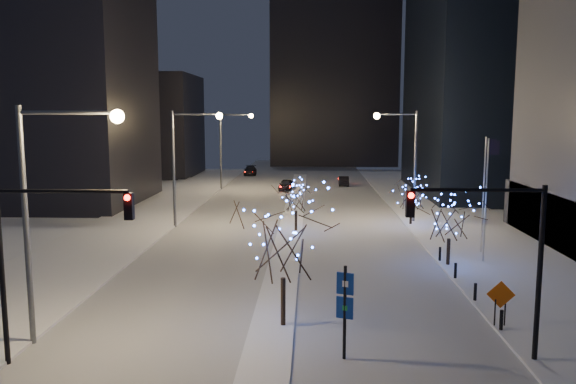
# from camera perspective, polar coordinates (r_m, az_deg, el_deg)

# --- Properties ---
(ground) EXTENTS (160.00, 160.00, 0.00)m
(ground) POSITION_cam_1_polar(r_m,az_deg,el_deg) (22.44, -2.39, -17.51)
(ground) COLOR white
(ground) RESTS_ON ground
(road) EXTENTS (20.00, 130.00, 0.02)m
(road) POSITION_cam_1_polar(r_m,az_deg,el_deg) (56.07, 0.57, -2.05)
(road) COLOR #A7ACB6
(road) RESTS_ON ground
(median) EXTENTS (2.00, 80.00, 0.15)m
(median) POSITION_cam_1_polar(r_m,az_deg,el_deg) (51.14, 0.39, -2.94)
(median) COLOR silver
(median) RESTS_ON ground
(east_sidewalk) EXTENTS (10.00, 90.00, 0.15)m
(east_sidewalk) POSITION_cam_1_polar(r_m,az_deg,el_deg) (43.41, 20.20, -5.36)
(east_sidewalk) COLOR silver
(east_sidewalk) RESTS_ON ground
(west_sidewalk) EXTENTS (8.00, 90.00, 0.15)m
(west_sidewalk) POSITION_cam_1_polar(r_m,az_deg,el_deg) (44.22, -18.60, -5.05)
(west_sidewalk) COLOR silver
(west_sidewalk) RESTS_ON ground
(filler_west_near) EXTENTS (22.00, 18.00, 24.00)m
(filler_west_near) POSITION_cam_1_polar(r_m,az_deg,el_deg) (67.20, -24.22, 9.16)
(filler_west_near) COLOR black
(filler_west_near) RESTS_ON ground
(filler_west_far) EXTENTS (18.00, 16.00, 16.00)m
(filler_west_far) POSITION_cam_1_polar(r_m,az_deg,el_deg) (94.40, -14.81, 6.56)
(filler_west_far) COLOR black
(filler_west_far) RESTS_ON ground
(horizon_block) EXTENTS (24.00, 14.00, 42.00)m
(horizon_block) POSITION_cam_1_polar(r_m,az_deg,el_deg) (112.88, 4.66, 13.56)
(horizon_block) COLOR black
(horizon_block) RESTS_ON ground
(street_lamp_w_near) EXTENTS (4.40, 0.56, 10.00)m
(street_lamp_w_near) POSITION_cam_1_polar(r_m,az_deg,el_deg) (24.84, -23.09, 0.02)
(street_lamp_w_near) COLOR #595E66
(street_lamp_w_near) RESTS_ON ground
(street_lamp_w_mid) EXTENTS (4.40, 0.56, 10.00)m
(street_lamp_w_mid) POSITION_cam_1_polar(r_m,az_deg,el_deg) (48.51, -10.36, 4.00)
(street_lamp_w_mid) COLOR #595E66
(street_lamp_w_mid) RESTS_ON ground
(street_lamp_w_far) EXTENTS (4.40, 0.56, 10.00)m
(street_lamp_w_far) POSITION_cam_1_polar(r_m,az_deg,el_deg) (73.07, -6.05, 5.31)
(street_lamp_w_far) COLOR #595E66
(street_lamp_w_far) RESTS_ON ground
(street_lamp_east) EXTENTS (3.90, 0.56, 10.00)m
(street_lamp_east) POSITION_cam_1_polar(r_m,az_deg,el_deg) (51.00, 11.82, 4.09)
(street_lamp_east) COLOR #595E66
(street_lamp_east) RESTS_ON ground
(traffic_signal_west) EXTENTS (5.26, 0.43, 7.00)m
(traffic_signal_west) POSITION_cam_1_polar(r_m,az_deg,el_deg) (23.14, -23.86, -4.93)
(traffic_signal_west) COLOR black
(traffic_signal_west) RESTS_ON ground
(traffic_signal_east) EXTENTS (5.26, 0.43, 7.00)m
(traffic_signal_east) POSITION_cam_1_polar(r_m,az_deg,el_deg) (22.92, 20.72, -4.88)
(traffic_signal_east) COLOR black
(traffic_signal_east) RESTS_ON ground
(flagpoles) EXTENTS (1.35, 2.60, 8.00)m
(flagpoles) POSITION_cam_1_polar(r_m,az_deg,el_deg) (39.52, 19.47, 0.38)
(flagpoles) COLOR silver
(flagpoles) RESTS_ON east_sidewalk
(bollards) EXTENTS (0.16, 12.16, 0.90)m
(bollards) POSITION_cam_1_polar(r_m,az_deg,el_deg) (32.64, 17.51, -8.57)
(bollards) COLOR black
(bollards) RESTS_ON east_sidewalk
(car_near) EXTENTS (2.04, 4.27, 1.41)m
(car_near) POSITION_cam_1_polar(r_m,az_deg,el_deg) (72.49, -0.20, 0.74)
(car_near) COLOR black
(car_near) RESTS_ON ground
(car_mid) EXTENTS (1.43, 3.94, 1.29)m
(car_mid) POSITION_cam_1_polar(r_m,az_deg,el_deg) (77.79, 5.67, 1.14)
(car_mid) COLOR black
(car_mid) RESTS_ON ground
(car_far) EXTENTS (2.32, 5.06, 1.43)m
(car_far) POSITION_cam_1_polar(r_m,az_deg,el_deg) (91.13, -3.86, 2.18)
(car_far) COLOR black
(car_far) RESTS_ON ground
(holiday_tree_median_near) EXTENTS (6.18, 6.18, 6.30)m
(holiday_tree_median_near) POSITION_cam_1_polar(r_m,az_deg,el_deg) (25.04, -0.50, -4.63)
(holiday_tree_median_near) COLOR black
(holiday_tree_median_near) RESTS_ON median
(holiday_tree_median_far) EXTENTS (4.23, 4.23, 4.33)m
(holiday_tree_median_far) POSITION_cam_1_polar(r_m,az_deg,el_deg) (46.11, 0.82, -0.43)
(holiday_tree_median_far) COLOR black
(holiday_tree_median_far) RESTS_ON median
(holiday_tree_plaza_near) EXTENTS (4.76, 4.76, 4.87)m
(holiday_tree_plaza_near) POSITION_cam_1_polar(r_m,az_deg,el_deg) (36.88, 16.10, -2.38)
(holiday_tree_plaza_near) COLOR black
(holiday_tree_plaza_near) RESTS_ON east_sidewalk
(holiday_tree_plaza_far) EXTENTS (4.13, 4.13, 4.20)m
(holiday_tree_plaza_far) POSITION_cam_1_polar(r_m,az_deg,el_deg) (50.09, 12.43, -0.18)
(holiday_tree_plaza_far) COLOR black
(holiday_tree_plaza_far) RESTS_ON east_sidewalk
(wayfinding_sign) EXTENTS (0.66, 0.31, 3.80)m
(wayfinding_sign) POSITION_cam_1_polar(r_m,az_deg,el_deg) (22.46, 5.80, -11.10)
(wayfinding_sign) COLOR black
(wayfinding_sign) RESTS_ON ground
(construction_sign) EXTENTS (1.26, 0.13, 2.08)m
(construction_sign) POSITION_cam_1_polar(r_m,az_deg,el_deg) (27.43, 20.79, -10.10)
(construction_sign) COLOR black
(construction_sign) RESTS_ON east_sidewalk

